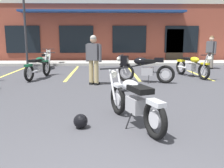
{
  "coord_description": "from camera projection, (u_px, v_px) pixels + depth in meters",
  "views": [
    {
      "loc": [
        0.07,
        -2.04,
        1.63
      ],
      "look_at": [
        0.24,
        3.63,
        0.55
      ],
      "focal_mm": 40.17,
      "sensor_mm": 36.0,
      "label": 1
    }
  ],
  "objects": [
    {
      "name": "person_in_black_shirt",
      "position": [
        211.0,
        50.0,
        12.68
      ],
      "size": [
        0.4,
        0.57,
        1.68
      ],
      "color": "black",
      "rests_on": "ground_plane"
    },
    {
      "name": "ground_plane",
      "position": [
        102.0,
        101.0,
        6.39
      ],
      "size": [
        80.0,
        80.0,
        0.0
      ],
      "primitive_type": "plane",
      "color": "#3D3D42"
    },
    {
      "name": "brick_storefront_building",
      "position": [
        103.0,
        32.0,
        18.51
      ],
      "size": [
        16.84,
        6.28,
        3.95
      ],
      "color": "brown",
      "rests_on": "ground_plane"
    },
    {
      "name": "sidewalk_kerb",
      "position": [
        103.0,
        63.0,
        15.02
      ],
      "size": [
        22.0,
        1.8,
        0.14
      ],
      "primitive_type": "cube",
      "color": "#A8A59E",
      "rests_on": "ground_plane"
    },
    {
      "name": "person_in_shorts_foreground",
      "position": [
        94.0,
        57.0,
        8.43
      ],
      "size": [
        0.58,
        0.4,
        1.68
      ],
      "color": "black",
      "rests_on": "ground_plane"
    },
    {
      "name": "motorcycle_foreground_classic",
      "position": [
        133.0,
        100.0,
        4.64
      ],
      "size": [
        1.06,
        2.01,
        0.98
      ],
      "color": "black",
      "rests_on": "ground_plane"
    },
    {
      "name": "motorcycle_black_cruiser",
      "position": [
        192.0,
        66.0,
        10.13
      ],
      "size": [
        1.0,
        2.04,
        0.98
      ],
      "color": "black",
      "rests_on": "ground_plane"
    },
    {
      "name": "painted_stall_lines",
      "position": [
        103.0,
        72.0,
        11.5
      ],
      "size": [
        8.41,
        4.8,
        0.01
      ],
      "color": "#DBCC4C",
      "rests_on": "ground_plane"
    },
    {
      "name": "motorcycle_silver_naked",
      "position": [
        46.0,
        60.0,
        12.85
      ],
      "size": [
        0.66,
        2.11,
        0.98
      ],
      "color": "black",
      "rests_on": "ground_plane"
    },
    {
      "name": "motorcycle_orange_scrambler",
      "position": [
        142.0,
        68.0,
        9.0
      ],
      "size": [
        2.04,
        0.98,
        0.98
      ],
      "color": "black",
      "rests_on": "ground_plane"
    },
    {
      "name": "parking_lot_lamp_post",
      "position": [
        23.0,
        3.0,
        13.09
      ],
      "size": [
        0.24,
        0.76,
        5.25
      ],
      "color": "#2D2D33",
      "rests_on": "ground_plane"
    },
    {
      "name": "motorcycle_red_sportbike",
      "position": [
        39.0,
        67.0,
        9.83
      ],
      "size": [
        0.81,
        2.08,
        0.98
      ],
      "color": "black",
      "rests_on": "ground_plane"
    },
    {
      "name": "helmet_on_pavement",
      "position": [
        81.0,
        121.0,
        4.51
      ],
      "size": [
        0.26,
        0.26,
        0.26
      ],
      "color": "black",
      "rests_on": "ground_plane"
    }
  ]
}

